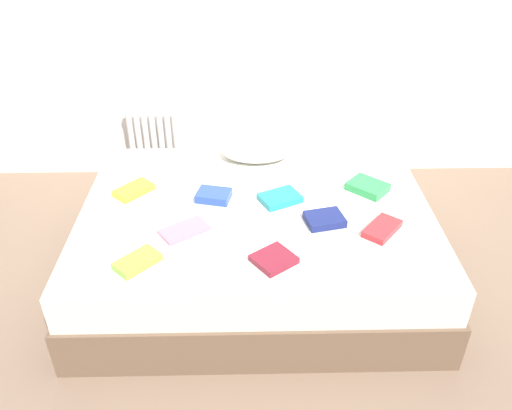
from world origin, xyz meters
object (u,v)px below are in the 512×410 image
at_px(radiator, 154,137).
at_px(pillow, 257,150).
at_px(bed, 256,243).
at_px(textbook_yellow, 134,190).
at_px(textbook_pink, 184,230).
at_px(textbook_red, 382,229).
at_px(textbook_blue, 214,196).
at_px(textbook_lime, 137,262).
at_px(textbook_maroon, 274,259).
at_px(textbook_teal, 280,198).
at_px(textbook_navy, 325,219).
at_px(textbook_green, 368,187).

bearing_deg(radiator, pillow, -39.11).
bearing_deg(bed, textbook_yellow, 167.09).
xyz_separation_m(textbook_pink, textbook_red, (1.04, -0.02, 0.01)).
bearing_deg(textbook_blue, radiator, 128.18).
height_order(textbook_lime, textbook_yellow, textbook_yellow).
xyz_separation_m(textbook_maroon, textbook_teal, (0.06, 0.55, 0.00)).
height_order(textbook_blue, textbook_maroon, textbook_blue).
relative_size(radiator, textbook_navy, 2.28).
relative_size(bed, pillow, 4.48).
bearing_deg(textbook_blue, textbook_pink, -100.82).
xyz_separation_m(radiator, textbook_yellow, (0.05, -1.04, 0.16)).
bearing_deg(radiator, textbook_pink, -75.08).
height_order(radiator, textbook_green, radiator).
relative_size(textbook_red, textbook_maroon, 1.24).
xyz_separation_m(bed, textbook_blue, (-0.24, 0.09, 0.28)).
distance_m(bed, textbook_pink, 0.52).
bearing_deg(bed, textbook_blue, 159.95).
distance_m(textbook_blue, textbook_teal, 0.38).
relative_size(radiator, textbook_yellow, 2.06).
bearing_deg(textbook_lime, pillow, 14.79).
bearing_deg(textbook_red, textbook_blue, 109.40).
distance_m(pillow, textbook_yellow, 0.84).
height_order(textbook_blue, textbook_teal, textbook_blue).
height_order(textbook_navy, textbook_red, textbook_navy).
relative_size(radiator, textbook_blue, 2.40).
xyz_separation_m(radiator, textbook_lime, (0.18, -1.69, 0.16)).
xyz_separation_m(textbook_green, textbook_yellow, (-1.38, -0.00, -0.00)).
distance_m(radiator, textbook_lime, 1.71).
bearing_deg(radiator, textbook_lime, -83.96).
relative_size(textbook_blue, textbook_yellow, 0.86).
bearing_deg(textbook_red, textbook_yellow, 113.18).
distance_m(textbook_pink, textbook_lime, 0.33).
bearing_deg(radiator, textbook_teal, -51.68).
relative_size(bed, textbook_teal, 9.06).
xyz_separation_m(textbook_red, textbook_maroon, (-0.58, -0.24, -0.00)).
xyz_separation_m(textbook_blue, textbook_navy, (0.61, -0.25, -0.00)).
distance_m(radiator, textbook_yellow, 1.05).
bearing_deg(textbook_red, bed, 109.26).
relative_size(textbook_green, textbook_red, 0.94).
bearing_deg(textbook_lime, textbook_navy, -26.41).
relative_size(textbook_navy, textbook_lime, 0.92).
bearing_deg(textbook_yellow, textbook_blue, -56.57).
distance_m(textbook_lime, textbook_teal, 0.91).
bearing_deg(textbook_lime, textbook_teal, -8.26).
xyz_separation_m(textbook_lime, textbook_teal, (0.72, 0.55, 0.00)).
relative_size(textbook_blue, textbook_pink, 0.76).
bearing_deg(textbook_teal, textbook_navy, -70.44).
height_order(textbook_green, textbook_teal, textbook_green).
bearing_deg(pillow, textbook_maroon, -86.79).
bearing_deg(textbook_maroon, textbook_blue, 82.39).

